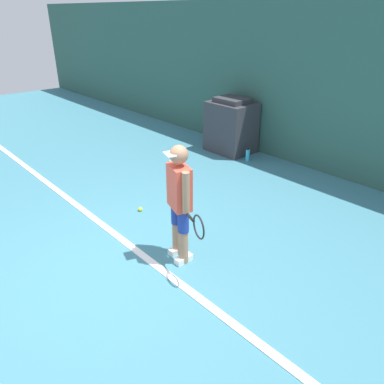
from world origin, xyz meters
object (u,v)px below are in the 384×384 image
object	(u,v)px
tennis_player	(180,200)
covered_chair	(231,126)
tennis_ball	(140,209)
water_bottle	(248,155)

from	to	relation	value
tennis_player	covered_chair	world-z (taller)	tennis_player
tennis_ball	water_bottle	distance (m)	2.97
tennis_player	tennis_ball	bearing A→B (deg)	-175.10
tennis_ball	covered_chair	bearing A→B (deg)	107.46
tennis_player	water_bottle	distance (m)	3.76
water_bottle	covered_chair	bearing A→B (deg)	164.99
tennis_player	covered_chair	size ratio (longest dim) A/B	1.27
covered_chair	tennis_ball	bearing A→B (deg)	-72.54
tennis_player	covered_chair	distance (m)	4.19
covered_chair	water_bottle	xyz separation A→B (m)	(0.67, -0.18, -0.45)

